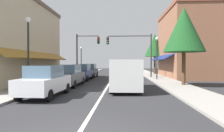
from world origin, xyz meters
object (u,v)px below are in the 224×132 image
street_lamp_left_near (28,42)px  tree_right_near (184,30)px  parked_car_third_left (82,72)px  street_lamp_right_mid (157,51)px  van_in_lane (125,74)px  street_lamp_left_far (81,56)px  parked_car_far_left (90,70)px  tree_right_far (155,45)px  parked_car_nearest_left (45,81)px  traffic_signal_left_corner (84,49)px  parked_car_second_left (69,75)px  traffic_signal_mast_arm (135,47)px

street_lamp_left_near → tree_right_near: bearing=19.6°
parked_car_third_left → street_lamp_right_mid: (8.12, 0.39, 2.30)m
van_in_lane → street_lamp_left_near: size_ratio=1.07×
street_lamp_left_far → van_in_lane: bearing=-66.5°
street_lamp_left_near → street_lamp_left_far: size_ratio=1.14×
van_in_lane → parked_car_far_left: bearing=110.3°
street_lamp_left_far → parked_car_far_left: bearing=-59.4°
street_lamp_left_near → tree_right_far: size_ratio=0.75×
parked_car_nearest_left → tree_right_near: size_ratio=0.64×
van_in_lane → street_lamp_left_far: (-6.30, 14.50, 1.76)m
parked_car_nearest_left → traffic_signal_left_corner: traffic_signal_left_corner is taller
traffic_signal_left_corner → tree_right_near: tree_right_near is taller
van_in_lane → street_lamp_left_near: 6.70m
parked_car_third_left → parked_car_nearest_left: bearing=-89.0°
parked_car_second_left → tree_right_near: tree_right_near is taller
street_lamp_left_far → tree_right_near: 16.54m
street_lamp_right_mid → street_lamp_left_far: size_ratio=1.11×
parked_car_second_left → van_in_lane: size_ratio=0.80×
tree_right_near → traffic_signal_left_corner: bearing=138.3°
parked_car_third_left → parked_car_far_left: size_ratio=1.00×
parked_car_nearest_left → van_in_lane: bearing=33.2°
traffic_signal_left_corner → street_lamp_right_mid: (8.75, -3.90, -0.57)m
parked_car_second_left → street_lamp_left_far: street_lamp_left_far is taller
traffic_signal_mast_arm → street_lamp_right_mid: traffic_signal_mast_arm is taller
parked_car_third_left → tree_right_far: tree_right_far is taller
tree_right_near → tree_right_far: bearing=89.4°
tree_right_near → tree_right_far: 14.42m
parked_car_second_left → traffic_signal_left_corner: bearing=95.7°
traffic_signal_mast_arm → street_lamp_left_far: bearing=152.2°
parked_car_far_left → street_lamp_right_mid: (8.09, -4.06, 2.30)m
street_lamp_left_near → street_lamp_right_mid: bearing=42.4°
tree_right_near → tree_right_far: (0.14, 14.42, 0.04)m
parked_car_third_left → van_in_lane: (4.53, -7.01, 0.27)m
street_lamp_right_mid → tree_right_far: 9.62m
parked_car_second_left → traffic_signal_left_corner: (-0.65, 9.38, 2.87)m
van_in_lane → parked_car_second_left: bearing=155.8°
traffic_signal_left_corner → street_lamp_left_near: bearing=-94.5°
street_lamp_left_far → tree_right_near: bearing=-47.4°
traffic_signal_mast_arm → street_lamp_left_far: traffic_signal_mast_arm is taller
parked_car_second_left → traffic_signal_left_corner: traffic_signal_left_corner is taller
parked_car_second_left → tree_right_far: (9.48, 14.88, 3.76)m
parked_car_nearest_left → street_lamp_left_far: (-1.75, 17.29, 2.03)m
parked_car_third_left → street_lamp_left_far: bearing=104.3°
traffic_signal_mast_arm → traffic_signal_left_corner: traffic_signal_left_corner is taller
parked_car_third_left → parked_car_far_left: bearing=90.6°
parked_car_far_left → street_lamp_left_far: size_ratio=0.97×
parked_car_nearest_left → street_lamp_left_near: (-1.63, 1.26, 2.39)m
parked_car_second_left → parked_car_third_left: size_ratio=1.00×
parked_car_nearest_left → parked_car_third_left: bearing=91.6°
traffic_signal_mast_arm → tree_right_far: bearing=60.9°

